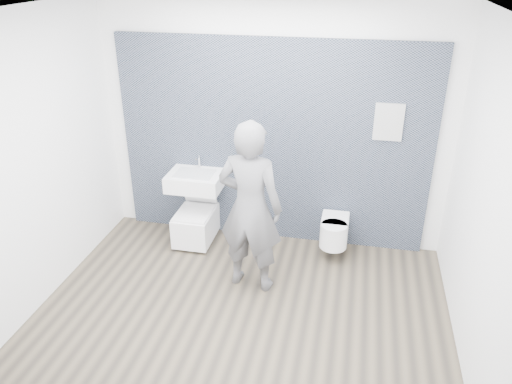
% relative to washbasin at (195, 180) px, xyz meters
% --- Properties ---
extents(ground, '(4.00, 4.00, 0.00)m').
position_rel_washbasin_xyz_m(ground, '(0.86, -1.20, -0.78)').
color(ground, brown).
rests_on(ground, ground).
extents(room_shell, '(4.00, 4.00, 4.00)m').
position_rel_washbasin_xyz_m(room_shell, '(0.86, -1.20, 0.96)').
color(room_shell, white).
rests_on(room_shell, ground).
extents(tile_wall, '(3.60, 0.06, 2.40)m').
position_rel_washbasin_xyz_m(tile_wall, '(0.86, 0.27, -0.78)').
color(tile_wall, black).
rests_on(tile_wall, ground).
extents(washbasin, '(0.63, 0.47, 0.47)m').
position_rel_washbasin_xyz_m(washbasin, '(0.00, 0.00, 0.00)').
color(washbasin, white).
rests_on(washbasin, ground).
extents(toilet_square, '(0.42, 0.61, 0.77)m').
position_rel_washbasin_xyz_m(toilet_square, '(0.00, -0.07, -0.54)').
color(toilet_square, white).
rests_on(toilet_square, ground).
extents(toilet_rounded, '(0.31, 0.53, 0.29)m').
position_rel_washbasin_xyz_m(toilet_rounded, '(1.66, -0.03, -0.47)').
color(toilet_rounded, white).
rests_on(toilet_rounded, ground).
extents(info_placard, '(0.31, 0.03, 0.41)m').
position_rel_washbasin_xyz_m(info_placard, '(2.13, 0.22, -0.78)').
color(info_placard, white).
rests_on(info_placard, ground).
extents(visitor, '(0.71, 0.52, 1.82)m').
position_rel_washbasin_xyz_m(visitor, '(0.84, -0.78, 0.13)').
color(visitor, '#5D5E62').
rests_on(visitor, ground).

